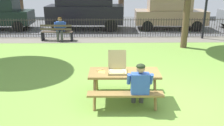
% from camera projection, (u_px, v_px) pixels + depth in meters
% --- Properties ---
extents(ground, '(28.00, 11.71, 0.02)m').
position_uv_depth(ground, '(152.00, 76.00, 7.95)').
color(ground, '#739D3F').
extents(cobblestone_walkway, '(28.00, 1.40, 0.01)m').
position_uv_depth(cobblestone_walkway, '(135.00, 40.00, 12.82)').
color(cobblestone_walkway, slate).
extents(street_asphalt, '(28.00, 7.76, 0.01)m').
position_uv_depth(street_asphalt, '(128.00, 25.00, 17.16)').
color(street_asphalt, '#515154').
extents(picnic_table_foreground, '(1.82, 1.51, 0.79)m').
position_uv_depth(picnic_table_foreground, '(124.00, 78.00, 6.22)').
color(picnic_table_foreground, olive).
rests_on(picnic_table_foreground, ground).
extents(pizza_box_open, '(0.47, 0.56, 0.50)m').
position_uv_depth(pizza_box_open, '(117.00, 68.00, 6.17)').
color(pizza_box_open, tan).
rests_on(pizza_box_open, picnic_table_foreground).
extents(pizza_slice_on_table, '(0.26, 0.28, 0.02)m').
position_uv_depth(pizza_slice_on_table, '(101.00, 71.00, 6.20)').
color(pizza_slice_on_table, '#EBC04F').
rests_on(pizza_slice_on_table, picnic_table_foreground).
extents(adult_at_table, '(0.61, 0.59, 1.19)m').
position_uv_depth(adult_at_table, '(140.00, 84.00, 5.73)').
color(adult_at_table, '#434343').
rests_on(adult_at_table, ground).
extents(iron_fence_streetside, '(23.61, 0.03, 1.01)m').
position_uv_depth(iron_fence_streetside, '(134.00, 27.00, 13.32)').
color(iron_fence_streetside, '#2D2823').
rests_on(iron_fence_streetside, ground).
extents(park_bench_left, '(1.62, 0.57, 0.85)m').
position_uv_depth(park_bench_left, '(57.00, 33.00, 12.49)').
color(park_bench_left, brown).
rests_on(park_bench_left, ground).
extents(person_on_park_bench, '(0.62, 0.61, 1.19)m').
position_uv_depth(person_on_park_bench, '(60.00, 28.00, 12.43)').
color(person_on_park_bench, '#3B3B3B').
rests_on(person_on_park_bench, ground).
extents(parked_car_left, '(3.93, 1.88, 1.98)m').
position_uv_depth(parked_car_left, '(0.00, 13.00, 15.17)').
color(parked_car_left, black).
rests_on(parked_car_left, ground).
extents(parked_car_center, '(4.74, 2.15, 2.46)m').
position_uv_depth(parked_car_center, '(85.00, 8.00, 15.17)').
color(parked_car_center, black).
rests_on(parked_car_center, ground).
extents(parked_car_right, '(4.48, 2.07, 1.94)m').
position_uv_depth(parked_car_right, '(170.00, 13.00, 15.36)').
color(parked_car_right, '#A0805F').
rests_on(parked_car_right, ground).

